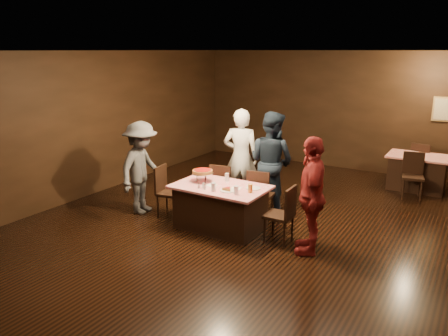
{
  "coord_description": "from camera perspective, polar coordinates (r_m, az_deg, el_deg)",
  "views": [
    {
      "loc": [
        3.09,
        -6.14,
        3.02
      ],
      "look_at": [
        -0.76,
        0.19,
        1.0
      ],
      "focal_mm": 35.0,
      "sensor_mm": 36.0,
      "label": 1
    }
  ],
  "objects": [
    {
      "name": "glass_front_right",
      "position": [
        7.0,
        1.59,
        -2.9
      ],
      "size": [
        0.08,
        0.08,
        0.14
      ],
      "primitive_type": "cylinder",
      "color": "silver",
      "rests_on": "main_table"
    },
    {
      "name": "diner_grey_knit",
      "position": [
        8.32,
        -10.74,
        0.03
      ],
      "size": [
        0.79,
        1.2,
        1.75
      ],
      "primitive_type": "imported",
      "rotation": [
        0.0,
        0.0,
        1.7
      ],
      "color": "#4E4F53",
      "rests_on": "ground"
    },
    {
      "name": "chair_back_far",
      "position": [
        11.13,
        24.42,
        0.64
      ],
      "size": [
        0.49,
        0.49,
        0.95
      ],
      "primitive_type": "cube",
      "rotation": [
        0.0,
        0.0,
        2.94
      ],
      "color": "black",
      "rests_on": "ground"
    },
    {
      "name": "pizza_stand",
      "position": [
        7.64,
        -2.82,
        -0.48
      ],
      "size": [
        0.38,
        0.38,
        0.22
      ],
      "color": "black",
      "rests_on": "main_table"
    },
    {
      "name": "chair_far_left",
      "position": [
        8.34,
        -0.09,
        -2.52
      ],
      "size": [
        0.5,
        0.5,
        0.95
      ],
      "primitive_type": "cube",
      "rotation": [
        0.0,
        0.0,
        3.34
      ],
      "color": "black",
      "rests_on": "ground"
    },
    {
      "name": "main_table",
      "position": [
        7.57,
        -0.46,
        -5.12
      ],
      "size": [
        1.6,
        1.0,
        0.77
      ],
      "primitive_type": "cube",
      "color": "red",
      "rests_on": "ground"
    },
    {
      "name": "back_table",
      "position": [
        10.58,
        23.94,
        -0.53
      ],
      "size": [
        1.3,
        0.9,
        0.77
      ],
      "primitive_type": "cube",
      "color": "red",
      "rests_on": "ground"
    },
    {
      "name": "plate_with_slice",
      "position": [
        7.17,
        0.48,
        -2.84
      ],
      "size": [
        0.25,
        0.25,
        0.06
      ],
      "color": "white",
      "rests_on": "main_table"
    },
    {
      "name": "chair_end_right",
      "position": [
        7.06,
        7.2,
        -6.01
      ],
      "size": [
        0.43,
        0.43,
        0.95
      ],
      "primitive_type": "cube",
      "rotation": [
        0.0,
        0.0,
        -1.55
      ],
      "color": "black",
      "rests_on": "ground"
    },
    {
      "name": "chair_end_left",
      "position": [
        8.14,
        -7.07,
        -3.09
      ],
      "size": [
        0.49,
        0.49,
        0.95
      ],
      "primitive_type": "cube",
      "rotation": [
        0.0,
        0.0,
        1.74
      ],
      "color": "black",
      "rests_on": "ground"
    },
    {
      "name": "diner_white_jacket",
      "position": [
        8.59,
        2.22,
        1.39
      ],
      "size": [
        0.81,
        0.66,
        1.93
      ],
      "primitive_type": "imported",
      "rotation": [
        0.0,
        0.0,
        3.46
      ],
      "color": "silver",
      "rests_on": "ground"
    },
    {
      "name": "napkin_left",
      "position": [
        7.48,
        -1.64,
        -2.24
      ],
      "size": [
        0.21,
        0.21,
        0.01
      ],
      "primitive_type": "cube",
      "rotation": [
        0.0,
        0.0,
        -0.35
      ],
      "color": "white",
      "rests_on": "main_table"
    },
    {
      "name": "room",
      "position": [
        6.94,
        4.67,
        7.89
      ],
      "size": [
        10.0,
        10.04,
        3.02
      ],
      "color": "black",
      "rests_on": "ground"
    },
    {
      "name": "condiments",
      "position": [
        7.3,
        -2.84,
        -2.33
      ],
      "size": [
        0.17,
        0.1,
        0.09
      ],
      "color": "silver",
      "rests_on": "main_table"
    },
    {
      "name": "plate_empty",
      "position": [
        7.31,
        3.83,
        -2.65
      ],
      "size": [
        0.25,
        0.25,
        0.01
      ],
      "primitive_type": "cylinder",
      "color": "white",
      "rests_on": "main_table"
    },
    {
      "name": "glass_back",
      "position": [
        7.69,
        0.39,
        -1.21
      ],
      "size": [
        0.08,
        0.08,
        0.14
      ],
      "primitive_type": "cylinder",
      "color": "silver",
      "rests_on": "main_table"
    },
    {
      "name": "glass_front_left",
      "position": [
        7.16,
        -1.39,
        -2.49
      ],
      "size": [
        0.08,
        0.08,
        0.14
      ],
      "primitive_type": "cylinder",
      "color": "silver",
      "rests_on": "main_table"
    },
    {
      "name": "chair_far_right",
      "position": [
        7.98,
        4.83,
        -3.42
      ],
      "size": [
        0.48,
        0.48,
        0.95
      ],
      "primitive_type": "cube",
      "rotation": [
        0.0,
        0.0,
        3.29
      ],
      "color": "black",
      "rests_on": "ground"
    },
    {
      "name": "chair_back_near",
      "position": [
        9.88,
        23.43,
        -0.97
      ],
      "size": [
        0.5,
        0.5,
        0.95
      ],
      "primitive_type": "cube",
      "rotation": [
        0.0,
        0.0,
        0.23
      ],
      "color": "black",
      "rests_on": "ground"
    },
    {
      "name": "diner_navy_hoodie",
      "position": [
        8.32,
        6.17,
        0.82
      ],
      "size": [
        1.05,
        0.89,
        1.92
      ],
      "primitive_type": "imported",
      "rotation": [
        0.0,
        0.0,
        2.95
      ],
      "color": "black",
      "rests_on": "ground"
    },
    {
      "name": "napkin_center",
      "position": [
        7.3,
        1.54,
        -2.69
      ],
      "size": [
        0.19,
        0.19,
        0.01
      ],
      "primitive_type": "cube",
      "rotation": [
        0.0,
        0.0,
        0.21
      ],
      "color": "white",
      "rests_on": "main_table"
    },
    {
      "name": "glass_amber",
      "position": [
        7.1,
        3.45,
        -2.66
      ],
      "size": [
        0.08,
        0.08,
        0.14
      ],
      "primitive_type": "cylinder",
      "color": "#BF7F26",
      "rests_on": "main_table"
    },
    {
      "name": "diner_red_shirt",
      "position": [
        6.67,
        11.35,
        -3.54
      ],
      "size": [
        0.8,
        1.15,
        1.81
      ],
      "primitive_type": "imported",
      "rotation": [
        0.0,
        0.0,
        -1.19
      ],
      "color": "maroon",
      "rests_on": "ground"
    }
  ]
}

